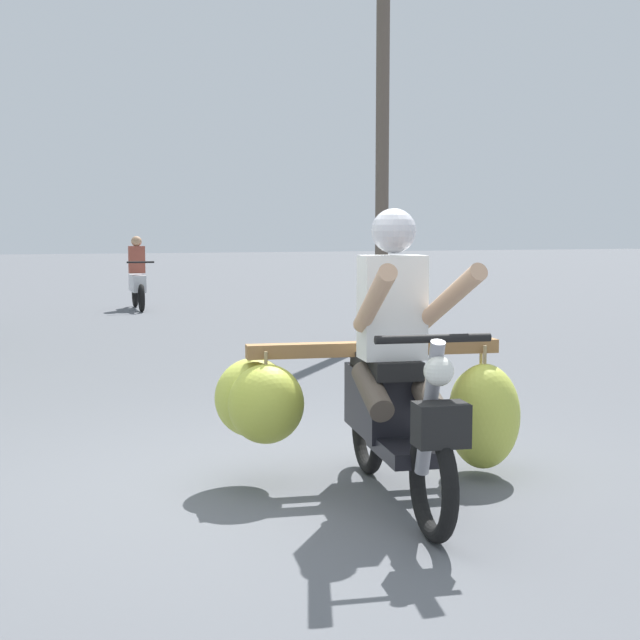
% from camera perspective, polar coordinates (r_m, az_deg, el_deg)
% --- Properties ---
extents(ground_plane, '(120.00, 120.00, 0.00)m').
position_cam_1_polar(ground_plane, '(4.96, -2.97, -11.27)').
color(ground_plane, '#56595E').
extents(motorbike_main_loaded, '(1.82, 1.76, 1.58)m').
position_cam_1_polar(motorbike_main_loaded, '(4.96, 4.11, -4.85)').
color(motorbike_main_loaded, black).
rests_on(motorbike_main_loaded, ground).
extents(motorbike_distant_ahead_right, '(0.50, 1.62, 1.40)m').
position_cam_1_polar(motorbike_distant_ahead_right, '(17.06, -11.86, 2.60)').
color(motorbike_distant_ahead_right, black).
rests_on(motorbike_distant_ahead_right, ground).
extents(utility_pole, '(0.18, 0.18, 6.04)m').
position_cam_1_polar(utility_pole, '(11.97, 4.11, 13.22)').
color(utility_pole, brown).
rests_on(utility_pole, ground).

